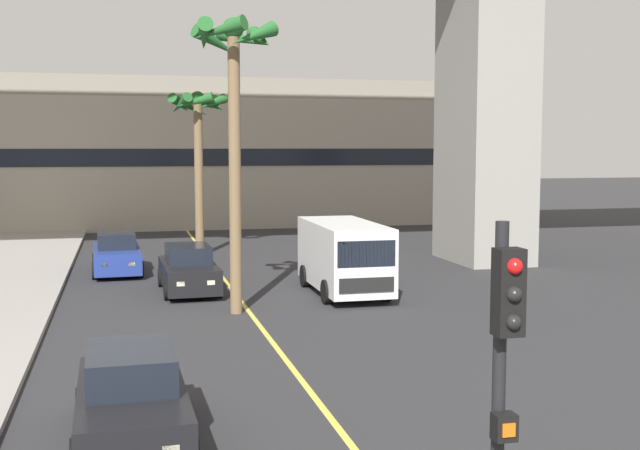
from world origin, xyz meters
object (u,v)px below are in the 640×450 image
car_queue_front (189,270)px  traffic_light_median_near (502,390)px  car_queue_second (117,255)px  delivery_van (344,255)px  car_queue_third (132,401)px  palm_tree_near_median (234,81)px  palm_tree_mid_median (198,125)px

car_queue_front → traffic_light_median_near: 20.59m
car_queue_front → car_queue_second: 5.21m
delivery_van → traffic_light_median_near: traffic_light_median_near is taller
car_queue_third → palm_tree_near_median: (3.07, 9.90, 5.99)m
car_queue_front → palm_tree_near_median: (1.06, -3.79, 5.99)m
car_queue_third → delivery_van: (6.95, 12.11, 0.57)m
car_queue_front → palm_tree_mid_median: 10.26m
car_queue_front → traffic_light_median_near: traffic_light_median_near is taller
car_queue_second → traffic_light_median_near: bearing=-82.1°
car_queue_front → car_queue_third: 13.83m
car_queue_third → traffic_light_median_near: bearing=-65.1°
car_queue_third → traffic_light_median_near: 7.73m
traffic_light_median_near → car_queue_second: bearing=97.9°
car_queue_front → traffic_light_median_near: (1.14, -20.46, 1.99)m
traffic_light_median_near → palm_tree_near_median: size_ratio=0.50×
palm_tree_mid_median → car_queue_third: bearing=-98.0°
car_queue_third → palm_tree_mid_median: 23.32m
palm_tree_near_median → car_queue_front: bearing=105.7°
car_queue_third → delivery_van: size_ratio=0.79×
car_queue_third → car_queue_second: bearing=91.1°
delivery_van → palm_tree_near_median: palm_tree_near_median is taller
palm_tree_near_median → delivery_van: bearing=29.7°
car_queue_second → palm_tree_mid_median: (3.54, 4.21, 5.04)m
traffic_light_median_near → palm_tree_near_median: (-0.07, 16.67, 4.00)m
delivery_van → palm_tree_near_median: (-3.88, -2.21, 5.42)m
palm_tree_mid_median → palm_tree_near_median: bearing=-90.5°
car_queue_second → car_queue_third: same height
traffic_light_median_near → palm_tree_near_median: bearing=90.3°
car_queue_second → traffic_light_median_near: traffic_light_median_near is taller
palm_tree_near_median → car_queue_second: bearing=112.1°
car_queue_front → car_queue_third: bearing=-98.3°
car_queue_second → delivery_van: bearing=-40.5°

